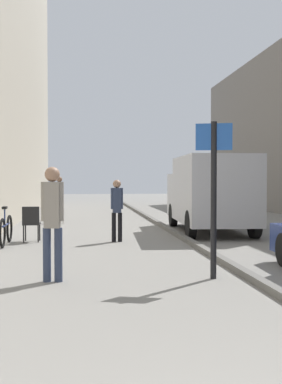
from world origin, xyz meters
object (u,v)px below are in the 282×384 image
at_px(cafe_chair_near_window, 56,209).
at_px(delivery_van, 210,192).
at_px(pedestrian_far_crossing, 52,216).
at_px(street_sign_post, 214,186).
at_px(pedestrian_main_foreground, 117,206).
at_px(pedestrian_mid_block, 59,195).
at_px(cafe_chair_by_doorway, 31,221).
at_px(bicycle_leaning, 6,230).

bearing_deg(cafe_chair_near_window, delivery_van, 127.92).
bearing_deg(pedestrian_far_crossing, street_sign_post, 5.70).
bearing_deg(pedestrian_main_foreground, cafe_chair_near_window, 106.34).
height_order(pedestrian_mid_block, street_sign_post, street_sign_post).
distance_m(cafe_chair_near_window, cafe_chair_by_doorway, 5.28).
relative_size(pedestrian_mid_block, pedestrian_far_crossing, 0.96).
bearing_deg(bicycle_leaning, street_sign_post, -47.73).
height_order(pedestrian_main_foreground, street_sign_post, street_sign_post).
relative_size(pedestrian_far_crossing, cafe_chair_by_doorway, 1.97).
height_order(delivery_van, bicycle_leaning, delivery_van).
xyz_separation_m(bicycle_leaning, cafe_chair_near_window, (0.92, 5.77, 0.17)).
relative_size(pedestrian_main_foreground, cafe_chair_near_window, 1.74).
relative_size(pedestrian_main_foreground, pedestrian_mid_block, 0.92).
relative_size(pedestrian_main_foreground, street_sign_post, 0.63).
bearing_deg(cafe_chair_by_doorway, pedestrian_main_foreground, -4.92).
distance_m(pedestrian_mid_block, cafe_chair_by_doorway, 6.88).
xyz_separation_m(pedestrian_mid_block, pedestrian_far_crossing, (0.48, -11.76, 0.04)).
xyz_separation_m(pedestrian_mid_block, delivery_van, (4.91, -5.10, 0.24)).
bearing_deg(delivery_van, pedestrian_far_crossing, -120.70).
xyz_separation_m(pedestrian_far_crossing, cafe_chair_by_doorway, (-0.87, 4.91, -0.52)).
relative_size(cafe_chair_near_window, cafe_chair_by_doorway, 1.00).
height_order(cafe_chair_near_window, cafe_chair_by_doorway, same).
distance_m(delivery_van, cafe_chair_by_doorway, 5.63).
relative_size(bicycle_leaning, cafe_chair_by_doorway, 1.88).
relative_size(street_sign_post, cafe_chair_near_window, 2.77).
bearing_deg(delivery_van, pedestrian_main_foreground, -144.21).
bearing_deg(pedestrian_far_crossing, cafe_chair_near_window, 100.53).
relative_size(pedestrian_main_foreground, bicycle_leaning, 0.93).
bearing_deg(cafe_chair_near_window, street_sign_post, 90.36).
bearing_deg(bicycle_leaning, pedestrian_mid_block, 82.70).
distance_m(pedestrian_main_foreground, pedestrian_far_crossing, 4.88).
bearing_deg(street_sign_post, cafe_chair_by_doorway, -38.51).
height_order(pedestrian_far_crossing, delivery_van, delivery_van).
height_order(pedestrian_far_crossing, cafe_chair_by_doorway, pedestrian_far_crossing).
distance_m(street_sign_post, cafe_chair_by_doorway, 6.18).
distance_m(bicycle_leaning, cafe_chair_by_doorway, 0.78).
height_order(bicycle_leaning, cafe_chair_by_doorway, bicycle_leaning).
bearing_deg(cafe_chair_by_doorway, bicycle_leaning, -137.39).
relative_size(pedestrian_mid_block, cafe_chair_near_window, 1.89).
relative_size(delivery_van, street_sign_post, 1.97).
xyz_separation_m(delivery_van, street_sign_post, (-1.80, -6.75, 0.29)).
bearing_deg(street_sign_post, pedestrian_far_crossing, 14.53).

